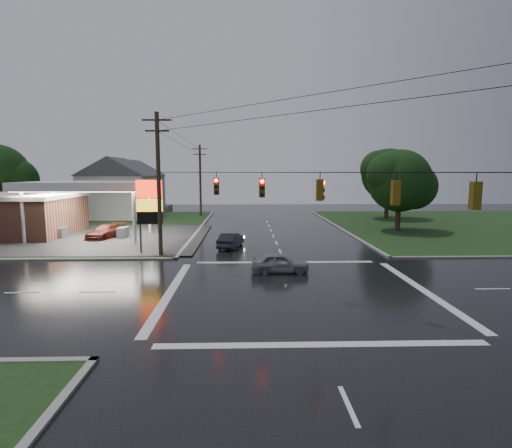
{
  "coord_description": "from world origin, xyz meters",
  "views": [
    {
      "loc": [
        -2.88,
        -21.37,
        6.51
      ],
      "look_at": [
        -2.15,
        5.6,
        3.0
      ],
      "focal_mm": 28.0,
      "sensor_mm": 36.0,
      "label": 1
    }
  ],
  "objects_px": {
    "gas_station": "(22,211)",
    "house_near": "(118,187)",
    "pylon_sign": "(149,204)",
    "tree_ne_far": "(389,175)",
    "tree_ne_near": "(401,181)",
    "utility_pole_n": "(200,179)",
    "car_north": "(231,240)",
    "utility_pole_nw": "(159,183)",
    "car_crossing": "(280,263)",
    "car_pump": "(106,231)",
    "house_far": "(134,185)"
  },
  "relations": [
    {
      "from": "gas_station",
      "to": "house_near",
      "type": "height_order",
      "value": "house_near"
    },
    {
      "from": "pylon_sign",
      "to": "tree_ne_far",
      "type": "bearing_deg",
      "value": 40.35
    },
    {
      "from": "tree_ne_far",
      "to": "tree_ne_near",
      "type": "bearing_deg",
      "value": -104.07
    },
    {
      "from": "pylon_sign",
      "to": "utility_pole_n",
      "type": "bearing_deg",
      "value": 87.92
    },
    {
      "from": "car_north",
      "to": "utility_pole_nw",
      "type": "bearing_deg",
      "value": 45.15
    },
    {
      "from": "gas_station",
      "to": "tree_ne_near",
      "type": "bearing_deg",
      "value": 3.3
    },
    {
      "from": "car_crossing",
      "to": "car_pump",
      "type": "xyz_separation_m",
      "value": [
        -16.02,
        13.87,
        0.06
      ]
    },
    {
      "from": "car_north",
      "to": "tree_ne_far",
      "type": "bearing_deg",
      "value": -121.49
    },
    {
      "from": "gas_station",
      "to": "house_far",
      "type": "height_order",
      "value": "house_far"
    },
    {
      "from": "car_pump",
      "to": "car_north",
      "type": "bearing_deg",
      "value": -3.73
    },
    {
      "from": "car_pump",
      "to": "car_crossing",
      "type": "bearing_deg",
      "value": -22.05
    },
    {
      "from": "tree_ne_near",
      "to": "house_far",
      "type": "bearing_deg",
      "value": 144.23
    },
    {
      "from": "tree_ne_far",
      "to": "car_north",
      "type": "relative_size",
      "value": 2.44
    },
    {
      "from": "tree_ne_near",
      "to": "car_north",
      "type": "bearing_deg",
      "value": -153.27
    },
    {
      "from": "house_near",
      "to": "tree_ne_far",
      "type": "xyz_separation_m",
      "value": [
        38.1,
        -2.01,
        1.77
      ]
    },
    {
      "from": "house_far",
      "to": "tree_ne_near",
      "type": "height_order",
      "value": "tree_ne_near"
    },
    {
      "from": "pylon_sign",
      "to": "house_near",
      "type": "bearing_deg",
      "value": 112.28
    },
    {
      "from": "car_crossing",
      "to": "car_pump",
      "type": "height_order",
      "value": "car_pump"
    },
    {
      "from": "car_crossing",
      "to": "utility_pole_n",
      "type": "bearing_deg",
      "value": 15.18
    },
    {
      "from": "gas_station",
      "to": "tree_ne_near",
      "type": "distance_m",
      "value": 40.0
    },
    {
      "from": "utility_pole_nw",
      "to": "utility_pole_n",
      "type": "height_order",
      "value": "utility_pole_nw"
    },
    {
      "from": "tree_ne_near",
      "to": "utility_pole_n",
      "type": "bearing_deg",
      "value": 145.9
    },
    {
      "from": "gas_station",
      "to": "car_crossing",
      "type": "xyz_separation_m",
      "value": [
        25.05,
        -15.6,
        -1.9
      ]
    },
    {
      "from": "tree_ne_near",
      "to": "car_pump",
      "type": "relative_size",
      "value": 1.86
    },
    {
      "from": "pylon_sign",
      "to": "house_far",
      "type": "height_order",
      "value": "house_far"
    },
    {
      "from": "utility_pole_nw",
      "to": "car_pump",
      "type": "height_order",
      "value": "utility_pole_nw"
    },
    {
      "from": "car_north",
      "to": "car_crossing",
      "type": "xyz_separation_m",
      "value": [
        3.53,
        -8.68,
        -0.02
      ]
    },
    {
      "from": "utility_pole_nw",
      "to": "car_crossing",
      "type": "distance_m",
      "value": 11.56
    },
    {
      "from": "utility_pole_nw",
      "to": "tree_ne_far",
      "type": "height_order",
      "value": "utility_pole_nw"
    },
    {
      "from": "gas_station",
      "to": "utility_pole_nw",
      "type": "bearing_deg",
      "value": -32.23
    },
    {
      "from": "utility_pole_nw",
      "to": "car_north",
      "type": "xyz_separation_m",
      "value": [
        5.35,
        3.28,
        -5.06
      ]
    },
    {
      "from": "utility_pole_nw",
      "to": "car_pump",
      "type": "xyz_separation_m",
      "value": [
        -7.14,
        8.47,
        -5.02
      ]
    },
    {
      "from": "utility_pole_n",
      "to": "car_pump",
      "type": "relative_size",
      "value": 2.17
    },
    {
      "from": "tree_ne_near",
      "to": "tree_ne_far",
      "type": "height_order",
      "value": "tree_ne_far"
    },
    {
      "from": "house_near",
      "to": "car_north",
      "type": "xyz_separation_m",
      "value": [
        16.8,
        -23.22,
        -3.74
      ]
    },
    {
      "from": "gas_station",
      "to": "house_near",
      "type": "relative_size",
      "value": 2.37
    },
    {
      "from": "gas_station",
      "to": "utility_pole_nw",
      "type": "xyz_separation_m",
      "value": [
        16.18,
        -10.2,
        3.17
      ]
    },
    {
      "from": "house_far",
      "to": "car_crossing",
      "type": "xyz_separation_m",
      "value": [
        21.33,
        -43.9,
        -3.76
      ]
    },
    {
      "from": "tree_ne_far",
      "to": "house_far",
      "type": "bearing_deg",
      "value": 160.29
    },
    {
      "from": "gas_station",
      "to": "utility_pole_n",
      "type": "xyz_separation_m",
      "value": [
        16.18,
        18.3,
        2.92
      ]
    },
    {
      "from": "house_far",
      "to": "tree_ne_far",
      "type": "xyz_separation_m",
      "value": [
        39.1,
        -14.01,
        1.77
      ]
    },
    {
      "from": "gas_station",
      "to": "car_pump",
      "type": "height_order",
      "value": "gas_station"
    },
    {
      "from": "house_near",
      "to": "tree_ne_near",
      "type": "bearing_deg",
      "value": -21.76
    },
    {
      "from": "utility_pole_nw",
      "to": "house_near",
      "type": "relative_size",
      "value": 1.0
    },
    {
      "from": "pylon_sign",
      "to": "house_near",
      "type": "height_order",
      "value": "house_near"
    },
    {
      "from": "utility_pole_n",
      "to": "tree_ne_near",
      "type": "xyz_separation_m",
      "value": [
        23.64,
        -16.01,
        0.09
      ]
    },
    {
      "from": "pylon_sign",
      "to": "car_crossing",
      "type": "distance_m",
      "value": 12.24
    },
    {
      "from": "utility_pole_nw",
      "to": "car_north",
      "type": "height_order",
      "value": "utility_pole_nw"
    },
    {
      "from": "car_crossing",
      "to": "utility_pole_nw",
      "type": "bearing_deg",
      "value": 59.2
    },
    {
      "from": "utility_pole_nw",
      "to": "house_far",
      "type": "distance_m",
      "value": 40.48
    }
  ]
}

